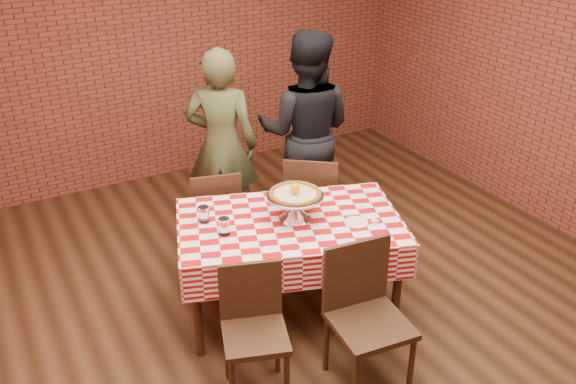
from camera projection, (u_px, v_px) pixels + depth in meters
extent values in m
plane|color=black|center=(305.00, 332.00, 4.32)|extent=(6.00, 6.00, 0.00)
plane|color=brown|center=(152.00, 40.00, 5.98)|extent=(5.50, 0.00, 5.50)
cube|color=#362314|center=(290.00, 267.00, 4.38)|extent=(1.73, 1.35, 0.75)
cylinder|color=beige|center=(295.00, 195.00, 4.15)|extent=(0.51, 0.51, 0.03)
ellipsoid|color=yellow|center=(295.00, 188.00, 4.13)|extent=(0.09, 0.09, 0.08)
cylinder|color=white|center=(224.00, 226.00, 4.02)|extent=(0.09, 0.09, 0.12)
cylinder|color=white|center=(204.00, 214.00, 4.16)|extent=(0.09, 0.09, 0.12)
cylinder|color=white|center=(356.00, 222.00, 4.17)|extent=(0.20, 0.20, 0.01)
cube|color=white|center=(373.00, 225.00, 4.15)|extent=(0.06, 0.04, 0.00)
cube|color=white|center=(375.00, 221.00, 4.20)|extent=(0.06, 0.06, 0.00)
cube|color=silver|center=(290.00, 191.00, 4.44)|extent=(0.14, 0.14, 0.15)
imported|color=#424728|center=(222.00, 145.00, 5.18)|extent=(0.73, 0.68, 1.68)
imported|color=black|center=(305.00, 132.00, 5.32)|extent=(1.10, 1.06, 1.78)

